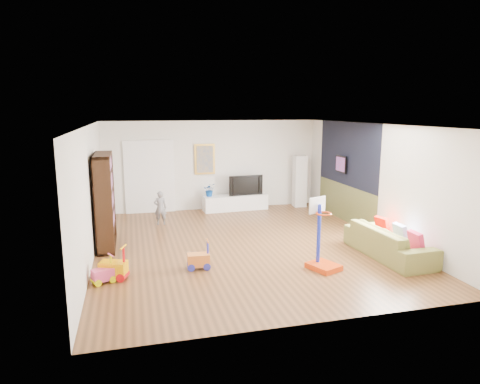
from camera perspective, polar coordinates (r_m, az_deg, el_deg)
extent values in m
cube|color=brown|center=(9.79, 0.59, -7.06)|extent=(6.50, 7.50, 0.00)
cube|color=white|center=(9.31, 0.62, 8.94)|extent=(6.50, 7.50, 0.00)
cube|color=silver|center=(13.07, -3.66, 3.57)|extent=(6.50, 0.00, 2.70)
cube|color=silver|center=(6.01, 9.94, -5.44)|extent=(6.50, 0.00, 2.70)
cube|color=silver|center=(9.18, -19.39, -0.20)|extent=(0.00, 7.50, 2.70)
cube|color=silver|center=(10.76, 17.58, 1.47)|extent=(0.00, 7.50, 2.70)
cube|color=black|center=(11.88, 14.10, 4.95)|extent=(0.01, 3.20, 1.70)
cube|color=brown|center=(12.09, 13.81, -1.42)|extent=(0.01, 3.20, 1.00)
cube|color=white|center=(12.86, -11.96, 1.88)|extent=(1.45, 0.06, 2.10)
cube|color=gold|center=(12.97, -4.73, 4.38)|extent=(0.62, 0.06, 0.92)
cube|color=#7F3F8C|center=(12.06, 13.32, 3.63)|extent=(0.04, 0.56, 0.46)
cube|color=white|center=(13.06, -0.63, -1.41)|extent=(1.99, 0.60, 0.46)
cube|color=silver|center=(13.59, 7.95, 1.45)|extent=(0.40, 0.40, 1.61)
cube|color=black|center=(9.89, -17.59, -1.14)|extent=(0.37, 1.43, 2.09)
imported|color=olive|center=(9.48, 19.22, -6.29)|extent=(0.95, 2.20, 0.63)
cube|color=red|center=(8.31, 11.25, -5.55)|extent=(0.66, 0.72, 1.40)
cube|color=#EC9E00|center=(8.12, -16.55, -9.04)|extent=(0.54, 0.43, 0.63)
cube|color=orange|center=(8.33, -5.56, -8.35)|extent=(0.44, 0.29, 0.56)
cube|color=#DB4273|center=(8.03, -17.83, -9.84)|extent=(0.43, 0.36, 0.49)
imported|color=slate|center=(11.54, -10.58, -2.10)|extent=(0.34, 0.23, 0.91)
imported|color=black|center=(13.04, 0.65, 0.97)|extent=(1.07, 0.21, 0.61)
imported|color=navy|center=(12.83, -4.07, 0.30)|extent=(0.40, 0.36, 0.40)
cube|color=#C12146|center=(9.06, 22.43, -6.10)|extent=(0.11, 0.39, 0.38)
cube|color=silver|center=(9.53, 20.61, -5.14)|extent=(0.11, 0.38, 0.38)
cube|color=#CB0B00|center=(10.07, 18.41, -4.15)|extent=(0.16, 0.36, 0.35)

